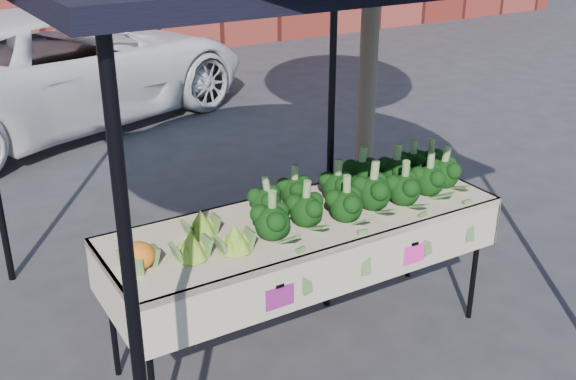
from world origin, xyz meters
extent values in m
plane|color=#2B2B2D|center=(0.00, 0.00, 0.00)|extent=(90.00, 90.00, 0.00)
cube|color=beige|center=(0.17, 0.01, 0.45)|extent=(2.41, 0.84, 0.90)
cube|color=#F22D8C|center=(-0.24, -0.40, 0.70)|extent=(0.17, 0.01, 0.12)
cube|color=#F92F9A|center=(0.67, -0.40, 0.70)|extent=(0.17, 0.01, 0.12)
ellipsoid|color=black|center=(0.56, 0.03, 1.03)|extent=(1.60, 0.57, 0.26)
ellipsoid|color=#80B338|center=(-0.49, -0.01, 1.00)|extent=(0.43, 0.47, 0.20)
ellipsoid|color=orange|center=(-0.88, -0.04, 0.99)|extent=(0.20, 0.20, 0.18)
camera|label=1|loc=(-1.85, -3.04, 2.65)|focal=42.89mm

